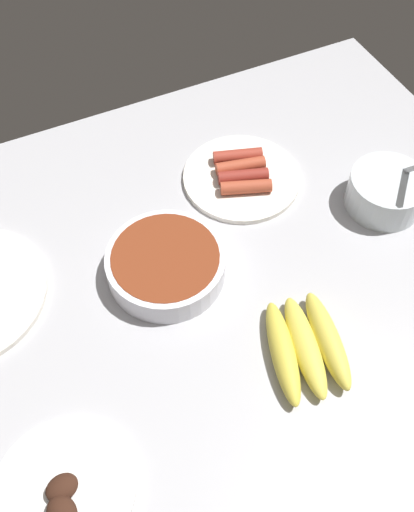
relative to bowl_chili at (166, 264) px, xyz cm
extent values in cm
cube|color=#B2B2B7|center=(2.11, -4.66, -4.06)|extent=(120.00, 90.00, 3.00)
cylinder|color=white|center=(0.00, 0.00, -0.28)|extent=(18.57, 18.57, 4.55)
cylinder|color=maroon|center=(0.00, 0.00, 1.59)|extent=(16.71, 16.71, 1.00)
cylinder|color=white|center=(-24.21, -24.65, -2.06)|extent=(18.00, 18.00, 1.00)
ellipsoid|color=#381E14|center=(-24.23, -24.93, -0.39)|extent=(4.45, 3.74, 2.33)
ellipsoid|color=#E5D14C|center=(16.01, -21.51, -0.64)|extent=(6.61, 16.27, 3.84)
ellipsoid|color=#E5D14C|center=(12.65, -20.96, -0.93)|extent=(7.30, 16.72, 3.26)
ellipsoid|color=gold|center=(9.30, -20.41, -0.88)|extent=(7.98, 16.57, 3.36)
cylinder|color=silver|center=(39.35, -2.48, 0.51)|extent=(13.05, 13.05, 6.14)
cylinder|color=beige|center=(39.35, -2.48, 1.74)|extent=(11.49, 11.49, 2.76)
cylinder|color=white|center=(19.87, 12.87, -2.06)|extent=(20.85, 20.85, 1.00)
cylinder|color=#AD472D|center=(18.81, 9.21, -0.40)|extent=(9.05, 5.19, 2.31)
cylinder|color=maroon|center=(19.52, 11.65, -0.40)|extent=(9.08, 4.90, 2.31)
cylinder|color=#AD472D|center=(20.22, 14.09, -0.40)|extent=(9.08, 4.17, 2.31)
cylinder|color=#9E3828|center=(20.93, 16.54, -0.40)|extent=(9.08, 4.87, 2.31)
camera|label=1|loc=(-15.19, -47.38, 72.10)|focal=39.58mm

